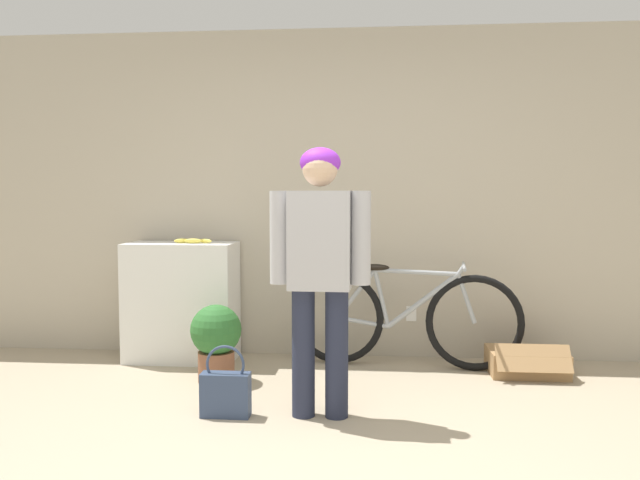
{
  "coord_description": "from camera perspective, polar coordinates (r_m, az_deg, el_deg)",
  "views": [
    {
      "loc": [
        0.26,
        -2.64,
        1.29
      ],
      "look_at": [
        -0.06,
        0.91,
        1.04
      ],
      "focal_mm": 35.0,
      "sensor_mm": 36.0,
      "label": 1
    }
  ],
  "objects": [
    {
      "name": "person",
      "position": [
        3.59,
        0.0,
        -1.59
      ],
      "size": [
        0.58,
        0.24,
        1.57
      ],
      "rotation": [
        0.0,
        0.0,
        -0.03
      ],
      "color": "#23283D",
      "rests_on": "ground_plane"
    },
    {
      "name": "cardboard_box",
      "position": [
        4.84,
        18.37,
        -10.51
      ],
      "size": [
        0.54,
        0.46,
        0.25
      ],
      "color": "#A87F51",
      "rests_on": "ground_plane"
    },
    {
      "name": "banana",
      "position": [
        4.9,
        -11.55,
        -0.08
      ],
      "size": [
        0.31,
        0.09,
        0.04
      ],
      "color": "#EAD64C",
      "rests_on": "side_shelf"
    },
    {
      "name": "side_shelf",
      "position": [
        5.03,
        -12.51,
        -5.5
      ],
      "size": [
        0.84,
        0.43,
        0.92
      ],
      "color": "white",
      "rests_on": "ground_plane"
    },
    {
      "name": "bicycle",
      "position": [
        4.75,
        7.72,
        -7.04
      ],
      "size": [
        1.73,
        0.46,
        0.78
      ],
      "rotation": [
        0.0,
        0.0,
        -0.11
      ],
      "color": "black",
      "rests_on": "ground_plane"
    },
    {
      "name": "wall_back",
      "position": [
        5.0,
        2.12,
        4.19
      ],
      "size": [
        8.0,
        0.07,
        2.6
      ],
      "color": "#B7AD99",
      "rests_on": "ground_plane"
    },
    {
      "name": "handbag",
      "position": [
        3.79,
        -8.63,
        -13.57
      ],
      "size": [
        0.29,
        0.11,
        0.42
      ],
      "color": "#334260",
      "rests_on": "ground_plane"
    },
    {
      "name": "potted_plant",
      "position": [
        4.43,
        -9.49,
        -8.88
      ],
      "size": [
        0.35,
        0.35,
        0.54
      ],
      "color": "brown",
      "rests_on": "ground_plane"
    }
  ]
}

